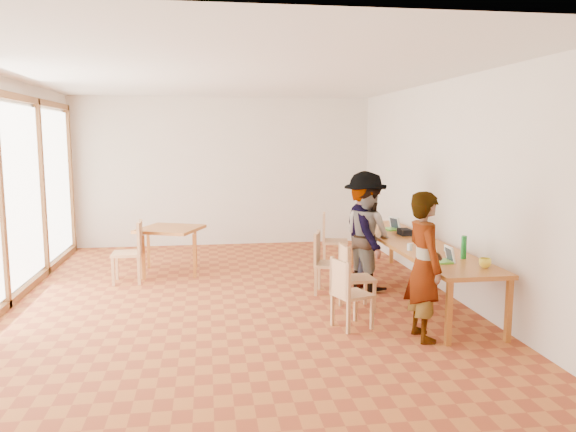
% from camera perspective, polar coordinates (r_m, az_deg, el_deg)
% --- Properties ---
extents(ground, '(8.00, 8.00, 0.00)m').
position_cam_1_polar(ground, '(7.82, -5.42, -8.38)').
color(ground, '#AF5C2A').
rests_on(ground, ground).
extents(wall_back, '(6.00, 0.10, 3.00)m').
position_cam_1_polar(wall_back, '(11.52, -6.54, 4.49)').
color(wall_back, silver).
rests_on(wall_back, ground).
extents(wall_front, '(6.00, 0.10, 3.00)m').
position_cam_1_polar(wall_front, '(3.58, -2.45, -3.36)').
color(wall_front, silver).
rests_on(wall_front, ground).
extents(wall_right, '(0.10, 8.00, 3.00)m').
position_cam_1_polar(wall_right, '(8.24, 15.78, 2.83)').
color(wall_right, silver).
rests_on(wall_right, ground).
extents(ceiling, '(6.00, 8.00, 0.04)m').
position_cam_1_polar(ceiling, '(7.54, -5.73, 14.21)').
color(ceiling, white).
rests_on(ceiling, wall_back).
extents(communal_table, '(0.80, 4.00, 0.75)m').
position_cam_1_polar(communal_table, '(8.05, 12.66, -2.92)').
color(communal_table, '#A36124').
rests_on(communal_table, ground).
extents(side_table, '(0.90, 0.90, 0.75)m').
position_cam_1_polar(side_table, '(9.29, -11.89, -1.64)').
color(side_table, '#A36124').
rests_on(side_table, ground).
extents(chair_near, '(0.49, 0.49, 0.44)m').
position_cam_1_polar(chair_near, '(6.53, 5.92, -7.11)').
color(chair_near, tan).
rests_on(chair_near, ground).
extents(chair_mid, '(0.42, 0.42, 0.45)m').
position_cam_1_polar(chair_mid, '(7.22, 6.39, -5.48)').
color(chair_mid, tan).
rests_on(chair_mid, ground).
extents(chair_far, '(0.52, 0.52, 0.47)m').
position_cam_1_polar(chair_far, '(7.96, 3.60, -4.08)').
color(chair_far, tan).
rests_on(chair_far, ground).
extents(chair_empty, '(0.51, 0.51, 0.49)m').
position_cam_1_polar(chair_empty, '(9.57, 4.23, -1.87)').
color(chair_empty, tan).
rests_on(chair_empty, ground).
extents(chair_spare, '(0.44, 0.44, 0.50)m').
position_cam_1_polar(chair_spare, '(8.84, -15.42, -2.88)').
color(chair_spare, tan).
rests_on(chair_spare, ground).
extents(person_near, '(0.41, 0.61, 1.63)m').
position_cam_1_polar(person_near, '(6.28, 13.68, -4.97)').
color(person_near, gray).
rests_on(person_near, ground).
extents(person_mid, '(0.82, 0.92, 1.55)m').
position_cam_1_polar(person_mid, '(8.26, 8.12, -2.01)').
color(person_mid, gray).
rests_on(person_mid, ground).
extents(person_far, '(0.65, 1.11, 1.71)m').
position_cam_1_polar(person_far, '(8.29, 7.81, -1.40)').
color(person_far, gray).
rests_on(person_far, ground).
extents(laptop_near, '(0.20, 0.23, 0.19)m').
position_cam_1_polar(laptop_near, '(6.83, 15.79, -4.11)').
color(laptop_near, '#59AE35').
rests_on(laptop_near, communal_table).
extents(laptop_mid, '(0.27, 0.29, 0.20)m').
position_cam_1_polar(laptop_mid, '(7.31, 14.22, -3.24)').
color(laptop_mid, '#59AE35').
rests_on(laptop_mid, communal_table).
extents(laptop_far, '(0.28, 0.30, 0.21)m').
position_cam_1_polar(laptop_far, '(9.00, 10.56, -1.02)').
color(laptop_far, '#59AE35').
rests_on(laptop_far, communal_table).
extents(yellow_mug, '(0.16, 0.16, 0.11)m').
position_cam_1_polar(yellow_mug, '(6.69, 19.38, -4.52)').
color(yellow_mug, yellow).
rests_on(yellow_mug, communal_table).
extents(green_bottle, '(0.07, 0.07, 0.28)m').
position_cam_1_polar(green_bottle, '(7.07, 17.42, -3.05)').
color(green_bottle, '#167227').
rests_on(green_bottle, communal_table).
extents(clear_glass, '(0.07, 0.07, 0.09)m').
position_cam_1_polar(clear_glass, '(7.42, 12.27, -3.10)').
color(clear_glass, silver).
rests_on(clear_glass, communal_table).
extents(condiment_cup, '(0.08, 0.08, 0.06)m').
position_cam_1_polar(condiment_cup, '(7.50, 15.86, -3.22)').
color(condiment_cup, white).
rests_on(condiment_cup, communal_table).
extents(pink_phone, '(0.05, 0.10, 0.01)m').
position_cam_1_polar(pink_phone, '(9.19, 8.12, -1.10)').
color(pink_phone, '#C0465D').
rests_on(pink_phone, communal_table).
extents(black_pouch, '(0.16, 0.26, 0.09)m').
position_cam_1_polar(black_pouch, '(8.56, 11.77, -1.60)').
color(black_pouch, black).
rests_on(black_pouch, communal_table).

